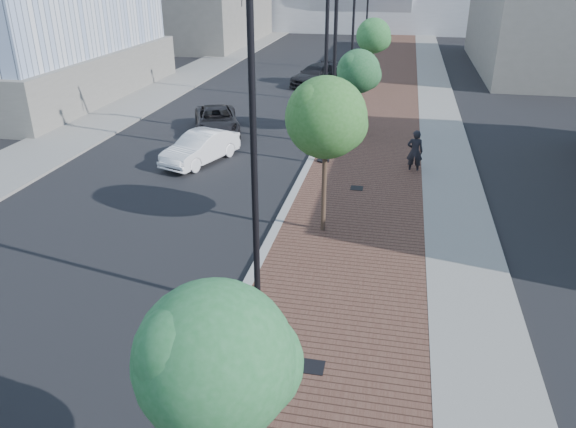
# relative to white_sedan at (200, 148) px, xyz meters

# --- Properties ---
(sidewalk) EXTENTS (7.00, 140.00, 0.12)m
(sidewalk) POSITION_rel_white_sedan_xyz_m (8.46, 18.90, -0.64)
(sidewalk) COLOR #4C2D23
(sidewalk) RESTS_ON ground
(concrete_strip) EXTENTS (2.40, 140.00, 0.13)m
(concrete_strip) POSITION_rel_white_sedan_xyz_m (11.16, 18.90, -0.63)
(concrete_strip) COLOR slate
(concrete_strip) RESTS_ON ground
(curb) EXTENTS (0.30, 140.00, 0.14)m
(curb) POSITION_rel_white_sedan_xyz_m (4.96, 18.90, -0.63)
(curb) COLOR gray
(curb) RESTS_ON ground
(west_sidewalk) EXTENTS (4.00, 140.00, 0.12)m
(west_sidewalk) POSITION_rel_white_sedan_xyz_m (-8.04, 18.90, -0.64)
(west_sidewalk) COLOR slate
(west_sidewalk) RESTS_ON ground
(white_sedan) EXTENTS (2.80, 4.49, 1.40)m
(white_sedan) POSITION_rel_white_sedan_xyz_m (0.00, 0.00, 0.00)
(white_sedan) COLOR white
(white_sedan) RESTS_ON ground
(dark_car_mid) EXTENTS (3.86, 5.35, 1.35)m
(dark_car_mid) POSITION_rel_white_sedan_xyz_m (-0.81, 4.76, -0.02)
(dark_car_mid) COLOR black
(dark_car_mid) RESTS_ON ground
(dark_car_far) EXTENTS (3.82, 5.51, 1.48)m
(dark_car_far) POSITION_rel_white_sedan_xyz_m (2.48, 18.28, 0.04)
(dark_car_far) COLOR black
(dark_car_far) RESTS_ON ground
(pedestrian) EXTENTS (0.70, 0.47, 1.90)m
(pedestrian) POSITION_rel_white_sedan_xyz_m (9.59, 0.59, 0.25)
(pedestrian) COLOR black
(pedestrian) RESTS_ON ground
(streetlight_1) EXTENTS (1.44, 0.56, 9.21)m
(streetlight_1) POSITION_rel_white_sedan_xyz_m (5.45, -11.10, 3.64)
(streetlight_1) COLOR black
(streetlight_1) RESTS_ON ground
(streetlight_2) EXTENTS (1.72, 0.56, 9.28)m
(streetlight_2) POSITION_rel_white_sedan_xyz_m (5.56, 0.90, 4.12)
(streetlight_2) COLOR black
(streetlight_2) RESTS_ON ground
(streetlight_3) EXTENTS (1.44, 0.56, 9.21)m
(streetlight_3) POSITION_rel_white_sedan_xyz_m (5.45, 12.90, 3.64)
(streetlight_3) COLOR black
(streetlight_3) RESTS_ON ground
(streetlight_4) EXTENTS (1.72, 0.56, 9.28)m
(streetlight_4) POSITION_rel_white_sedan_xyz_m (5.56, 24.90, 4.12)
(streetlight_4) COLOR black
(streetlight_4) RESTS_ON ground
(traffic_mast) EXTENTS (5.09, 0.20, 8.00)m
(traffic_mast) POSITION_rel_white_sedan_xyz_m (4.66, 3.90, 4.28)
(traffic_mast) COLOR black
(traffic_mast) RESTS_ON ground
(tree_0) EXTENTS (2.34, 2.29, 4.57)m
(tree_0) POSITION_rel_white_sedan_xyz_m (6.60, -17.08, 2.72)
(tree_0) COLOR #382619
(tree_0) RESTS_ON ground
(tree_1) EXTENTS (2.60, 2.59, 5.31)m
(tree_1) POSITION_rel_white_sedan_xyz_m (6.60, -6.08, 3.30)
(tree_1) COLOR #382619
(tree_1) RESTS_ON ground
(tree_2) EXTENTS (2.30, 2.23, 4.45)m
(tree_2) POSITION_rel_white_sedan_xyz_m (6.60, 5.92, 2.62)
(tree_2) COLOR #382619
(tree_2) RESTS_ON ground
(tree_3) EXTENTS (2.46, 2.42, 4.91)m
(tree_3) POSITION_rel_white_sedan_xyz_m (6.60, 17.92, 2.98)
(tree_3) COLOR #382619
(tree_3) RESTS_ON ground
(commercial_block_ne) EXTENTS (12.00, 22.00, 8.00)m
(commercial_block_ne) POSITION_rel_white_sedan_xyz_m (20.96, 28.90, 3.30)
(commercial_block_ne) COLOR slate
(commercial_block_ne) RESTS_ON ground
(utility_cover_1) EXTENTS (0.50, 0.50, 0.02)m
(utility_cover_1) POSITION_rel_white_sedan_xyz_m (7.36, -13.10, -0.57)
(utility_cover_1) COLOR black
(utility_cover_1) RESTS_ON sidewalk
(utility_cover_2) EXTENTS (0.50, 0.50, 0.02)m
(utility_cover_2) POSITION_rel_white_sedan_xyz_m (7.36, -2.10, -0.57)
(utility_cover_2) COLOR black
(utility_cover_2) RESTS_ON sidewalk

